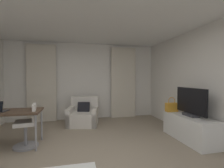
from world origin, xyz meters
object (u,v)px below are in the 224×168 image
(desk, at_px, (5,114))
(tv_flatscreen, at_px, (191,103))
(desk_chair, at_px, (28,128))
(tv_console, at_px, (189,128))
(armchair, at_px, (83,116))
(handbag_primary, at_px, (172,107))

(desk, distance_m, tv_flatscreen, 3.95)
(desk_chair, height_order, tv_console, desk_chair)
(desk, xyz_separation_m, desk_chair, (0.42, -0.04, -0.30))
(tv_flatscreen, bearing_deg, tv_console, 90.00)
(armchair, height_order, tv_console, armchair)
(tv_console, height_order, tv_flatscreen, tv_flatscreen)
(armchair, bearing_deg, tv_flatscreen, -38.63)
(desk_chair, bearing_deg, handbag_primary, 0.97)
(tv_flatscreen, xyz_separation_m, handbag_primary, (-0.13, 0.54, -0.17))
(armchair, height_order, handbag_primary, handbag_primary)
(handbag_primary, bearing_deg, tv_flatscreen, -76.06)
(armchair, distance_m, desk, 2.13)
(tv_flatscreen, bearing_deg, desk, 172.48)
(armchair, distance_m, tv_console, 2.90)
(desk, relative_size, tv_flatscreen, 1.45)
(desk_chair, height_order, handbag_primary, handbag_primary)
(tv_console, relative_size, handbag_primary, 3.65)
(armchair, height_order, desk, armchair)
(desk, distance_m, desk_chair, 0.52)
(handbag_primary, bearing_deg, tv_console, -74.84)
(handbag_primary, bearing_deg, desk_chair, -179.03)
(armchair, bearing_deg, desk, -141.00)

